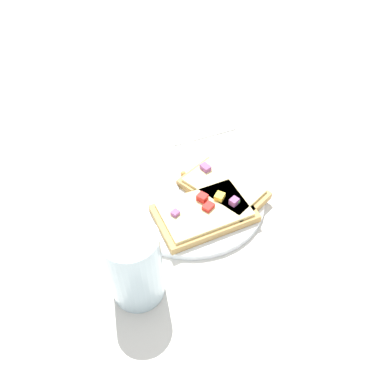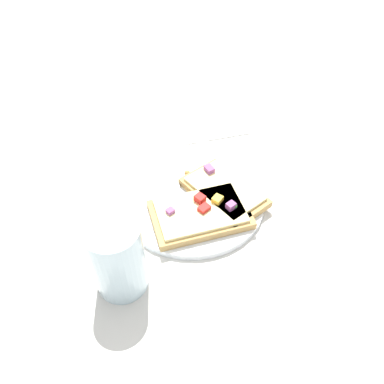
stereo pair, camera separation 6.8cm
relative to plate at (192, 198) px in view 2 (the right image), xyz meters
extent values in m
plane|color=beige|center=(0.00, 0.00, -0.01)|extent=(4.00, 4.00, 0.00)
cylinder|color=white|center=(0.00, 0.00, 0.00)|extent=(0.27, 0.27, 0.01)
cube|color=silver|center=(0.01, -0.08, 0.01)|extent=(0.03, 0.13, 0.01)
cube|color=silver|center=(0.03, 0.01, 0.01)|extent=(0.04, 0.06, 0.01)
cube|color=silver|center=(0.05, 0.05, 0.01)|extent=(0.01, 0.03, 0.00)
cube|color=silver|center=(0.04, 0.05, 0.01)|extent=(0.01, 0.03, 0.00)
cube|color=silver|center=(0.03, 0.05, 0.01)|extent=(0.01, 0.03, 0.00)
cube|color=silver|center=(0.03, 0.05, 0.01)|extent=(0.01, 0.03, 0.00)
cube|color=silver|center=(-0.05, -0.11, 0.01)|extent=(0.03, 0.09, 0.01)
cube|color=silver|center=(-0.03, 0.00, 0.01)|extent=(0.05, 0.14, 0.00)
cube|color=tan|center=(0.00, 0.05, 0.01)|extent=(0.17, 0.11, 0.01)
cube|color=beige|center=(0.00, 0.05, 0.02)|extent=(0.15, 0.10, 0.01)
cube|color=red|center=(-0.01, 0.06, 0.03)|extent=(0.02, 0.02, 0.01)
cube|color=#934C8E|center=(0.05, 0.05, 0.03)|extent=(0.02, 0.02, 0.01)
cube|color=#934C8E|center=(-0.05, 0.06, 0.03)|extent=(0.02, 0.02, 0.01)
cube|color=red|center=(-0.01, 0.03, 0.03)|extent=(0.02, 0.02, 0.01)
cube|color=tan|center=(-0.06, 0.01, 0.01)|extent=(0.15, 0.18, 0.01)
cube|color=beige|center=(-0.06, 0.01, 0.02)|extent=(0.13, 0.16, 0.01)
sphere|color=#388433|center=(-0.06, 0.07, 0.03)|extent=(0.01, 0.01, 0.01)
cube|color=#934C8E|center=(-0.04, -0.04, 0.03)|extent=(0.02, 0.02, 0.01)
cube|color=yellow|center=(-0.03, 0.04, 0.03)|extent=(0.02, 0.02, 0.01)
sphere|color=#BC9246|center=(0.01, 0.04, 0.01)|extent=(0.01, 0.01, 0.01)
sphere|color=tan|center=(-0.01, -0.06, 0.01)|extent=(0.01, 0.01, 0.01)
cylinder|color=silver|center=(0.15, 0.14, 0.06)|extent=(0.08, 0.08, 0.13)
cube|color=white|center=(-0.10, -0.21, 0.00)|extent=(0.16, 0.09, 0.01)
camera|label=1|loc=(0.19, 0.44, 0.51)|focal=35.00mm
camera|label=2|loc=(0.13, 0.46, 0.51)|focal=35.00mm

